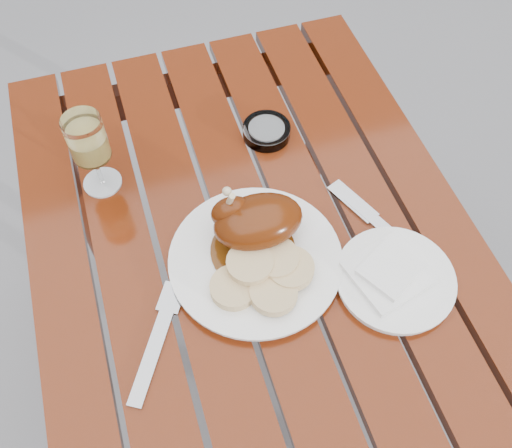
{
  "coord_description": "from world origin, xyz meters",
  "views": [
    {
      "loc": [
        -0.16,
        -0.48,
        1.63
      ],
      "look_at": [
        0.01,
        0.06,
        0.78
      ],
      "focal_mm": 40.0,
      "sensor_mm": 36.0,
      "label": 1
    }
  ],
  "objects_px": {
    "wine_glass": "(92,154)",
    "side_plate": "(395,279)",
    "ashtray": "(267,131)",
    "table": "(260,339)",
    "dinner_plate": "(256,260)"
  },
  "relations": [
    {
      "from": "wine_glass",
      "to": "side_plate",
      "type": "xyz_separation_m",
      "value": [
        0.45,
        -0.37,
        -0.08
      ]
    },
    {
      "from": "side_plate",
      "to": "ashtray",
      "type": "distance_m",
      "value": 0.41
    },
    {
      "from": "table",
      "to": "side_plate",
      "type": "relative_size",
      "value": 5.77
    },
    {
      "from": "side_plate",
      "to": "table",
      "type": "bearing_deg",
      "value": 151.06
    },
    {
      "from": "dinner_plate",
      "to": "side_plate",
      "type": "bearing_deg",
      "value": -26.51
    },
    {
      "from": "side_plate",
      "to": "ashtray",
      "type": "bearing_deg",
      "value": 105.02
    },
    {
      "from": "table",
      "to": "dinner_plate",
      "type": "distance_m",
      "value": 0.39
    },
    {
      "from": "table",
      "to": "dinner_plate",
      "type": "height_order",
      "value": "dinner_plate"
    },
    {
      "from": "table",
      "to": "ashtray",
      "type": "relative_size",
      "value": 12.21
    },
    {
      "from": "table",
      "to": "wine_glass",
      "type": "relative_size",
      "value": 6.87
    },
    {
      "from": "dinner_plate",
      "to": "table",
      "type": "bearing_deg",
      "value": 19.67
    },
    {
      "from": "ashtray",
      "to": "side_plate",
      "type": "bearing_deg",
      "value": -74.98
    },
    {
      "from": "wine_glass",
      "to": "side_plate",
      "type": "relative_size",
      "value": 0.84
    },
    {
      "from": "wine_glass",
      "to": "side_plate",
      "type": "distance_m",
      "value": 0.59
    },
    {
      "from": "wine_glass",
      "to": "ashtray",
      "type": "distance_m",
      "value": 0.35
    }
  ]
}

